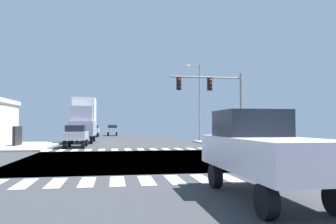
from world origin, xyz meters
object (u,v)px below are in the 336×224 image
object	(u,v)px
traffic_signal_mast	(213,93)
sedan_outer_4	(93,130)
pickup_nearside_1	(262,149)
sedan_leading_2	(112,129)
box_truck_middle_1	(84,119)
street_lamp	(198,96)
sedan_trailing_3	(76,134)

from	to	relation	value
traffic_signal_mast	sedan_outer_4	size ratio (longest dim) A/B	1.43
pickup_nearside_1	sedan_outer_4	distance (m)	46.21
traffic_signal_mast	pickup_nearside_1	bearing A→B (deg)	-103.10
traffic_signal_mast	sedan_leading_2	world-z (taller)	traffic_signal_mast
sedan_leading_2	box_truck_middle_1	distance (m)	22.83
sedan_leading_2	street_lamp	bearing A→B (deg)	114.71
street_lamp	pickup_nearside_1	bearing A→B (deg)	-101.26
traffic_signal_mast	street_lamp	size ratio (longest dim) A/B	0.68
traffic_signal_mast	pickup_nearside_1	world-z (taller)	traffic_signal_mast
pickup_nearside_1	box_truck_middle_1	xyz separation A→B (m)	(-7.00, 28.73, 1.27)
traffic_signal_mast	box_truck_middle_1	distance (m)	15.89
sedan_leading_2	sedan_outer_4	distance (m)	6.39
traffic_signal_mast	street_lamp	xyz separation A→B (m)	(1.85, 12.24, 0.80)
box_truck_middle_1	sedan_outer_4	distance (m)	17.01
box_truck_middle_1	sedan_outer_4	bearing A→B (deg)	-90.00
traffic_signal_mast	street_lamp	world-z (taller)	street_lamp
sedan_leading_2	sedan_trailing_3	distance (m)	30.57
traffic_signal_mast	street_lamp	bearing A→B (deg)	81.42
sedan_leading_2	sedan_outer_4	xyz separation A→B (m)	(-3.00, -5.64, 0.00)
sedan_trailing_3	box_truck_middle_1	world-z (taller)	box_truck_middle_1
traffic_signal_mast	sedan_leading_2	bearing A→B (deg)	103.44
street_lamp	sedan_leading_2	bearing A→B (deg)	114.71
pickup_nearside_1	sedan_leading_2	size ratio (longest dim) A/B	1.19
traffic_signal_mast	sedan_trailing_3	bearing A→B (deg)	162.99
box_truck_middle_1	sedan_outer_4	xyz separation A→B (m)	(0.00, 16.94, -1.45)
pickup_nearside_1	sedan_trailing_3	xyz separation A→B (m)	(-7.00, 20.90, -0.17)
sedan_leading_2	sedan_trailing_3	world-z (taller)	same
box_truck_middle_1	pickup_nearside_1	bearing A→B (deg)	103.69
street_lamp	pickup_nearside_1	world-z (taller)	street_lamp
traffic_signal_mast	sedan_trailing_3	world-z (taller)	traffic_signal_mast
traffic_signal_mast	box_truck_middle_1	size ratio (longest dim) A/B	0.85
street_lamp	sedan_trailing_3	xyz separation A→B (m)	(-12.92, -8.85, -4.20)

